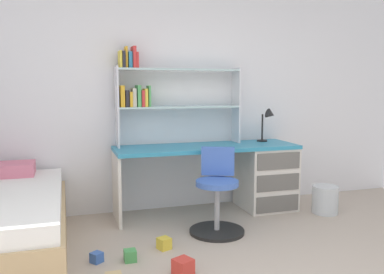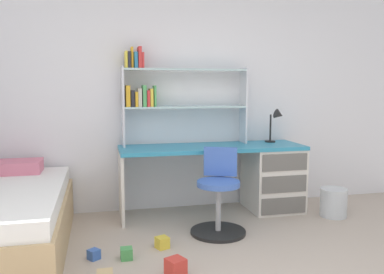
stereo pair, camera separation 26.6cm
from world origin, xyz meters
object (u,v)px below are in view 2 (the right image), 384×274
at_px(bookshelf_hutch, 166,91).
at_px(toy_block_yellow_3, 162,243).
at_px(swivel_chair, 219,200).
at_px(waste_bin, 334,202).
at_px(toy_block_green_4, 126,254).
at_px(desk_lamp, 277,120).
at_px(desk, 258,174).
at_px(toy_block_blue_0, 94,254).
at_px(bed_platform, 1,221).
at_px(toy_block_red_5, 176,267).

xyz_separation_m(bookshelf_hutch, toy_block_yellow_3, (-0.22, -1.02, -1.28)).
relative_size(swivel_chair, toy_block_yellow_3, 8.06).
bearing_deg(swivel_chair, waste_bin, 7.74).
height_order(waste_bin, toy_block_green_4, waste_bin).
xyz_separation_m(desk_lamp, toy_block_yellow_3, (-1.47, -0.94, -0.95)).
height_order(waste_bin, toy_block_yellow_3, waste_bin).
relative_size(bookshelf_hutch, waste_bin, 4.53).
distance_m(desk_lamp, toy_block_green_4, 2.30).
bearing_deg(toy_block_yellow_3, desk, 34.73).
distance_m(swivel_chair, toy_block_blue_0, 1.23).
distance_m(bed_platform, toy_block_red_5, 1.53).
bearing_deg(waste_bin, toy_block_yellow_3, -167.07).
height_order(desk, bed_platform, desk).
bearing_deg(desk, toy_block_red_5, -131.32).
bearing_deg(desk_lamp, swivel_chair, -142.53).
bearing_deg(desk, toy_block_yellow_3, -145.27).
xyz_separation_m(swivel_chair, bed_platform, (-1.89, -0.04, -0.05)).
bearing_deg(toy_block_yellow_3, desk_lamp, 32.62).
bearing_deg(toy_block_blue_0, bed_platform, 156.98).
relative_size(desk_lamp, toy_block_green_4, 4.14).
xyz_separation_m(bed_platform, toy_block_green_4, (1.00, -0.37, -0.22)).
bearing_deg(bed_platform, desk, 13.83).
distance_m(swivel_chair, waste_bin, 1.35).
bearing_deg(toy_block_blue_0, swivel_chair, 17.27).
bearing_deg(toy_block_blue_0, desk, 27.80).
xyz_separation_m(bookshelf_hutch, swivel_chair, (0.36, -0.76, -1.01)).
xyz_separation_m(desk_lamp, waste_bin, (0.44, -0.50, -0.85)).
distance_m(bed_platform, toy_block_green_4, 1.09).
relative_size(desk_lamp, swivel_chair, 0.48).
distance_m(desk_lamp, toy_block_yellow_3, 1.99).
xyz_separation_m(waste_bin, toy_block_yellow_3, (-1.91, -0.44, -0.10)).
bearing_deg(toy_block_yellow_3, toy_block_green_4, -153.44).
height_order(bed_platform, waste_bin, bed_platform).
xyz_separation_m(swivel_chair, toy_block_red_5, (-0.56, -0.77, -0.25)).
distance_m(bookshelf_hutch, toy_block_yellow_3, 1.65).
distance_m(desk, toy_block_green_4, 1.85).
height_order(swivel_chair, waste_bin, swivel_chair).
relative_size(bed_platform, toy_block_blue_0, 23.16).
relative_size(bookshelf_hutch, bed_platform, 0.73).
bearing_deg(bed_platform, toy_block_red_5, -28.90).
distance_m(desk, toy_block_blue_0, 2.04).
bearing_deg(bookshelf_hutch, toy_block_blue_0, -125.07).
bearing_deg(desk_lamp, bookshelf_hutch, 176.43).
distance_m(desk, bookshelf_hutch, 1.36).
bearing_deg(toy_block_yellow_3, toy_block_blue_0, -170.13).
height_order(desk, toy_block_green_4, desk).
distance_m(bookshelf_hutch, waste_bin, 2.14).
distance_m(desk_lamp, toy_block_blue_0, 2.48).
xyz_separation_m(desk_lamp, bed_platform, (-2.78, -0.72, -0.73)).
distance_m(bed_platform, toy_block_yellow_3, 1.34).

